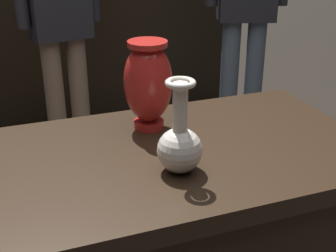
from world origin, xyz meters
TOP-DOWN VIEW (x-y plane):
  - back_display_shelf at (0.00, 2.20)m, footprint 2.60×0.40m
  - vase_centerpiece at (0.02, -0.11)m, footprint 0.11×0.11m
  - vase_tall_behind at (0.03, 0.16)m, footprint 0.14×0.14m
  - visitor_center_back at (-0.02, 1.55)m, footprint 0.46×0.24m

SIDE VIEW (x-z plane):
  - back_display_shelf at x=0.00m, z-range 0.00..0.99m
  - vase_centerpiece at x=0.02m, z-range 0.76..0.99m
  - visitor_center_back at x=-0.02m, z-range 0.14..1.70m
  - vase_tall_behind at x=0.03m, z-range 0.81..1.08m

